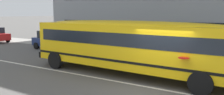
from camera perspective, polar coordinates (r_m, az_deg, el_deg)
The scene contains 5 objects.
ground_plane at distance 10.48m, azimuth 11.34°, elevation -9.70°, with size 400.00×400.00×0.00m, color #54514F.
sidewalk_far at distance 18.27m, azimuth 20.99°, elevation -2.40°, with size 120.00×3.00×0.01m, color gray.
lane_centreline at distance 10.48m, azimuth 11.34°, elevation -9.69°, with size 110.00×0.16×0.01m, color silver.
school_bus at distance 12.30m, azimuth 4.53°, elevation 1.07°, with size 12.66×3.24×2.81m.
parked_car_dark_blue_by_lamppost at distance 21.87m, azimuth -13.85°, elevation 1.80°, with size 3.98×2.03×1.64m.
Camera 1 is at (3.59, -9.31, 3.19)m, focal length 38.47 mm.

